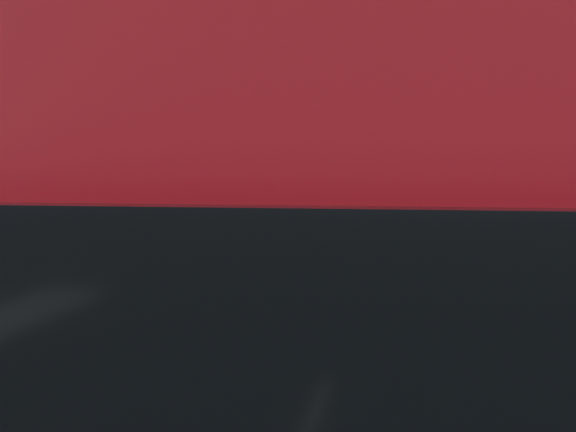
# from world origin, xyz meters

# --- Properties ---
(sidewalk_right) EXTENTS (3.00, 80.00, 0.15)m
(sidewalk_right) POSITION_xyz_m (7.50, 25.00, 0.07)
(sidewalk_right) COLOR slate
(sidewalk_right) RESTS_ON ground
(sidewalk_left) EXTENTS (2.00, 80.00, 0.15)m
(sidewalk_left) POSITION_xyz_m (-8.00, 25.00, 0.07)
(sidewalk_left) COLOR slate
(sidewalk_left) RESTS_ON ground
(building_modern_block) EXTENTS (5.03, 22.00, 20.00)m
(building_modern_block) POSITION_xyz_m (11.47, 21.00, 9.90)
(building_modern_block) COLOR #ABB1B6
(building_modern_block) RESTS_ON ground
(building_victorian) EXTENTS (6.50, 24.00, 21.00)m
(building_victorian) POSITION_xyz_m (11.38, 44.00, 9.66)
(building_victorian) COLOR #625D56
(building_victorian) RESTS_ON ground
(building_left_mid) EXTENTS (5.00, 24.00, 14.00)m
(building_left_mid) POSITION_xyz_m (-11.50, 30.00, 7.00)
(building_left_mid) COLOR black
(building_left_mid) RESTS_ON ground
(building_left_far) EXTENTS (5.00, 20.00, 13.00)m
(building_left_far) POSITION_xyz_m (-11.50, 52.00, 6.50)
(building_left_far) COLOR #625D56
(building_left_far) RESTS_ON ground
(street_lamp) EXTENTS (1.06, 0.22, 7.00)m
(street_lamp) POSITION_xyz_m (-8.22, 18.00, 4.18)
(street_lamp) COLOR black
(street_lamp) RESTS_ON sidewalk_left
(red_bus) EXTENTS (3.51, 10.24, 4.07)m
(red_bus) POSITION_xyz_m (1.81, 0.86, 2.26)
(red_bus) COLOR maroon
(red_bus) RESTS_ON ground
(grey_bus) EXTENTS (4.02, 11.81, 3.75)m
(grey_bus) POSITION_xyz_m (4.25, 37.27, 2.01)
(grey_bus) COLOR black
(grey_bus) RESTS_ON ground
(car_a) EXTENTS (2.09, 4.17, 1.36)m
(car_a) POSITION_xyz_m (1.69, 16.12, 0.68)
(car_a) COLOR black
(car_a) RESTS_ON ground
(car_b) EXTENTS (2.11, 4.95, 1.59)m
(car_b) POSITION_xyz_m (3.90, 18.61, 0.79)
(car_b) COLOR gray
(car_b) RESTS_ON ground
(car_c) EXTENTS (2.16, 4.45, 1.25)m
(car_c) POSITION_xyz_m (4.11, 29.92, 0.62)
(car_c) COLOR black
(car_c) RESTS_ON ground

